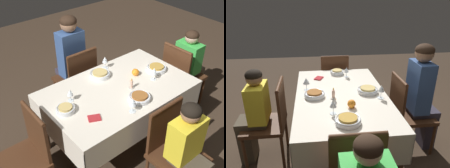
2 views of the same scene
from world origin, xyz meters
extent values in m
plane|color=#3D2D21|center=(0.00, 0.00, 0.00)|extent=(8.00, 8.00, 0.00)
cube|color=silver|center=(0.00, 0.00, 0.71)|extent=(1.51, 0.94, 0.04)
cube|color=silver|center=(0.00, 0.47, 0.57)|extent=(1.51, 0.01, 0.26)
cube|color=silver|center=(0.00, -0.47, 0.57)|extent=(1.51, 0.01, 0.26)
cube|color=silver|center=(0.75, 0.00, 0.57)|extent=(0.01, 0.94, 0.26)
cube|color=silver|center=(-0.75, 0.00, 0.57)|extent=(0.01, 0.94, 0.26)
cube|color=#3D2616|center=(0.68, 0.40, 0.35)|extent=(0.06, 0.06, 0.70)
cube|color=#3D2616|center=(-0.68, 0.40, 0.35)|extent=(0.06, 0.06, 0.70)
cube|color=#3D2616|center=(0.68, -0.40, 0.35)|extent=(0.06, 0.06, 0.70)
cube|color=#472816|center=(-0.01, 0.82, 0.41)|extent=(0.43, 0.43, 0.04)
cube|color=#472816|center=(-0.01, 0.62, 0.65)|extent=(0.39, 0.03, 0.44)
cylinder|color=#472816|center=(-0.01, 0.62, 0.87)|extent=(0.39, 0.04, 0.04)
cylinder|color=#472816|center=(0.18, 1.01, 0.20)|extent=(0.03, 0.03, 0.39)
cylinder|color=#472816|center=(-0.19, 1.01, 0.20)|extent=(0.03, 0.03, 0.39)
cylinder|color=#472816|center=(0.18, 0.63, 0.20)|extent=(0.03, 0.03, 0.39)
cylinder|color=#472816|center=(-0.19, 0.63, 0.20)|extent=(0.03, 0.03, 0.39)
cube|color=#472816|center=(1.10, -0.01, 0.41)|extent=(0.43, 0.43, 0.04)
cube|color=#472816|center=(0.90, -0.01, 0.65)|extent=(0.03, 0.39, 0.44)
cylinder|color=#472816|center=(0.90, -0.01, 0.87)|extent=(0.04, 0.39, 0.04)
cylinder|color=#472816|center=(1.29, -0.19, 0.20)|extent=(0.03, 0.03, 0.39)
cylinder|color=#472816|center=(1.29, 0.18, 0.20)|extent=(0.03, 0.03, 0.39)
cylinder|color=#472816|center=(0.91, -0.19, 0.20)|extent=(0.03, 0.03, 0.39)
cylinder|color=#472816|center=(0.91, 0.18, 0.20)|extent=(0.03, 0.03, 0.39)
cube|color=#472816|center=(0.00, -0.82, 0.41)|extent=(0.43, 0.43, 0.04)
cube|color=#472816|center=(0.00, -0.62, 0.65)|extent=(0.39, 0.03, 0.44)
cylinder|color=#472816|center=(0.00, -0.62, 0.87)|extent=(0.39, 0.04, 0.04)
cylinder|color=#472816|center=(0.19, -0.63, 0.20)|extent=(0.03, 0.03, 0.39)
cube|color=#472816|center=(-1.10, 0.02, 0.41)|extent=(0.43, 0.43, 0.04)
cube|color=#472816|center=(-0.90, 0.02, 0.65)|extent=(0.03, 0.39, 0.44)
cylinder|color=#472816|center=(-0.90, 0.02, 0.87)|extent=(0.04, 0.39, 0.04)
cylinder|color=#472816|center=(-0.91, 0.21, 0.20)|extent=(0.03, 0.03, 0.39)
cube|color=#383342|center=(-0.01, 1.02, 0.22)|extent=(0.23, 0.14, 0.43)
cube|color=#383342|center=(-0.01, 0.93, 0.46)|extent=(0.24, 0.31, 0.06)
cube|color=#38568E|center=(-0.01, 0.85, 0.77)|extent=(0.30, 0.18, 0.56)
sphere|color=#9E7051|center=(-0.01, 0.85, 1.14)|extent=(0.19, 0.19, 0.19)
ellipsoid|color=black|center=(-0.01, 0.85, 1.17)|extent=(0.19, 0.19, 0.13)
cube|color=#4C4233|center=(1.30, -0.01, 0.22)|extent=(0.14, 0.22, 0.43)
cube|color=#4C4233|center=(1.22, -0.01, 0.46)|extent=(0.31, 0.24, 0.06)
cube|color=green|center=(1.13, -0.01, 0.68)|extent=(0.18, 0.30, 0.38)
sphere|color=beige|center=(1.13, -0.01, 0.95)|extent=(0.16, 0.16, 0.16)
ellipsoid|color=black|center=(1.13, -0.01, 0.97)|extent=(0.16, 0.16, 0.11)
cube|color=#4C4233|center=(0.00, -0.93, 0.46)|extent=(0.24, 0.31, 0.06)
cube|color=yellow|center=(0.00, -0.85, 0.69)|extent=(0.30, 0.18, 0.38)
sphere|color=#9E7051|center=(0.00, -0.85, 0.95)|extent=(0.16, 0.16, 0.16)
ellipsoid|color=black|center=(0.00, -0.85, 0.98)|extent=(0.16, 0.16, 0.11)
cylinder|color=silver|center=(-0.01, 0.28, 0.75)|extent=(0.22, 0.22, 0.04)
torus|color=silver|center=(-0.01, 0.28, 0.77)|extent=(0.21, 0.21, 0.01)
cylinder|color=tan|center=(-0.01, 0.28, 0.78)|extent=(0.16, 0.16, 0.02)
cylinder|color=white|center=(0.14, 0.38, 0.73)|extent=(0.07, 0.07, 0.00)
cylinder|color=white|center=(0.14, 0.38, 0.77)|extent=(0.01, 0.01, 0.07)
cone|color=white|center=(0.14, 0.38, 0.84)|extent=(0.06, 0.06, 0.07)
cylinder|color=white|center=(0.14, 0.38, 0.83)|extent=(0.04, 0.04, 0.03)
cylinder|color=silver|center=(0.54, -0.02, 0.75)|extent=(0.21, 0.21, 0.04)
torus|color=silver|center=(0.54, -0.02, 0.77)|extent=(0.21, 0.21, 0.01)
cylinder|color=gold|center=(0.54, -0.02, 0.78)|extent=(0.15, 0.15, 0.02)
cylinder|color=white|center=(0.38, -0.12, 0.73)|extent=(0.06, 0.06, 0.00)
cylinder|color=white|center=(0.38, -0.12, 0.77)|extent=(0.01, 0.01, 0.06)
cone|color=white|center=(0.38, -0.12, 0.84)|extent=(0.06, 0.06, 0.07)
cylinder|color=white|center=(0.38, -0.12, 0.82)|extent=(0.04, 0.04, 0.03)
cylinder|color=silver|center=(0.03, -0.28, 0.75)|extent=(0.21, 0.21, 0.04)
torus|color=silver|center=(0.03, -0.28, 0.77)|extent=(0.20, 0.20, 0.01)
cylinder|color=#995B28|center=(0.03, -0.28, 0.78)|extent=(0.15, 0.15, 0.02)
cylinder|color=white|center=(-0.14, -0.36, 0.73)|extent=(0.06, 0.06, 0.00)
cylinder|color=white|center=(-0.14, -0.36, 0.77)|extent=(0.01, 0.01, 0.07)
cone|color=white|center=(-0.14, -0.36, 0.84)|extent=(0.07, 0.07, 0.06)
cylinder|color=white|center=(-0.14, -0.36, 0.83)|extent=(0.04, 0.04, 0.03)
cylinder|color=silver|center=(-0.60, 0.02, 0.75)|extent=(0.17, 0.17, 0.04)
torus|color=silver|center=(-0.60, 0.02, 0.77)|extent=(0.17, 0.17, 0.01)
cylinder|color=tan|center=(-0.60, 0.02, 0.78)|extent=(0.12, 0.12, 0.02)
cylinder|color=white|center=(-0.48, 0.13, 0.73)|extent=(0.06, 0.06, 0.00)
cylinder|color=white|center=(-0.48, 0.13, 0.77)|extent=(0.01, 0.01, 0.06)
cone|color=white|center=(-0.48, 0.13, 0.83)|extent=(0.06, 0.06, 0.06)
cylinder|color=white|center=(-0.48, 0.13, 0.81)|extent=(0.04, 0.04, 0.03)
cylinder|color=beige|center=(0.09, -0.09, 0.74)|extent=(0.05, 0.05, 0.01)
cylinder|color=beige|center=(0.09, -0.09, 0.78)|extent=(0.03, 0.03, 0.08)
ellipsoid|color=#F9C64C|center=(0.09, -0.09, 0.84)|extent=(0.01, 0.01, 0.03)
sphere|color=orange|center=(0.29, 0.06, 0.77)|extent=(0.08, 0.08, 0.08)
cube|color=#AD2328|center=(-0.46, -0.22, 0.74)|extent=(0.14, 0.12, 0.01)
camera|label=1|loc=(-1.52, -1.72, 2.36)|focal=45.00mm
camera|label=2|loc=(2.03, -0.27, 1.73)|focal=35.00mm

